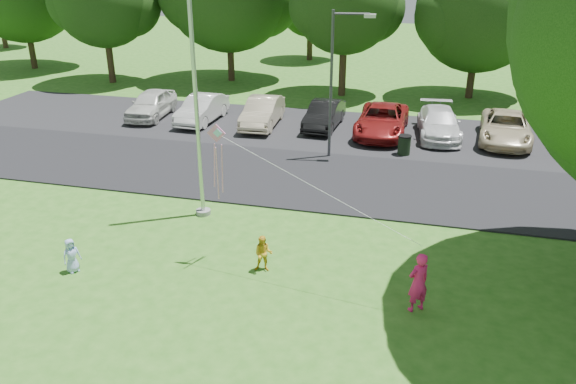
% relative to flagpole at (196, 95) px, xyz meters
% --- Properties ---
extents(ground, '(120.00, 120.00, 0.00)m').
position_rel_flagpole_xyz_m(ground, '(3.50, -5.00, -4.17)').
color(ground, '#2E681B').
rests_on(ground, ground).
extents(park_road, '(60.00, 6.00, 0.06)m').
position_rel_flagpole_xyz_m(park_road, '(3.50, 4.00, -4.14)').
color(park_road, black).
rests_on(park_road, ground).
extents(parking_strip, '(42.00, 7.00, 0.06)m').
position_rel_flagpole_xyz_m(parking_strip, '(3.50, 10.50, -4.14)').
color(parking_strip, black).
rests_on(parking_strip, ground).
extents(flagpole, '(0.50, 0.50, 10.00)m').
position_rel_flagpole_xyz_m(flagpole, '(0.00, 0.00, 0.00)').
color(flagpole, '#B7BABF').
rests_on(flagpole, ground).
extents(street_lamp, '(1.73, 0.43, 6.16)m').
position_rel_flagpole_xyz_m(street_lamp, '(3.40, 6.73, -0.46)').
color(street_lamp, '#3F3F44').
rests_on(street_lamp, ground).
extents(trash_can, '(0.58, 0.58, 0.92)m').
position_rel_flagpole_xyz_m(trash_can, '(6.30, 7.67, -3.70)').
color(trash_can, black).
rests_on(trash_can, ground).
extents(horizon_trees, '(77.46, 7.20, 7.02)m').
position_rel_flagpole_xyz_m(horizon_trees, '(7.56, 28.88, 0.14)').
color(horizon_trees, '#332316').
rests_on(horizon_trees, ground).
extents(parked_cars, '(23.36, 5.40, 1.42)m').
position_rel_flagpole_xyz_m(parked_cars, '(4.99, 10.45, -3.42)').
color(parked_cars, silver).
rests_on(parked_cars, ground).
extents(woman, '(0.70, 0.67, 1.62)m').
position_rel_flagpole_xyz_m(woman, '(7.30, -3.87, -3.36)').
color(woman, '#E71E69').
rests_on(woman, ground).
extents(child_yellow, '(0.58, 0.48, 1.08)m').
position_rel_flagpole_xyz_m(child_yellow, '(3.04, -3.00, -3.63)').
color(child_yellow, gold).
rests_on(child_yellow, ground).
extents(child_blue, '(0.54, 0.59, 1.02)m').
position_rel_flagpole_xyz_m(child_blue, '(-2.16, -4.36, -3.66)').
color(child_blue, '#A0B7F6').
rests_on(child_blue, ground).
extents(kite, '(5.89, 1.51, 2.28)m').
position_rel_flagpole_xyz_m(kite, '(1.83, -2.64, -0.83)').
color(kite, pink).
rests_on(kite, ground).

